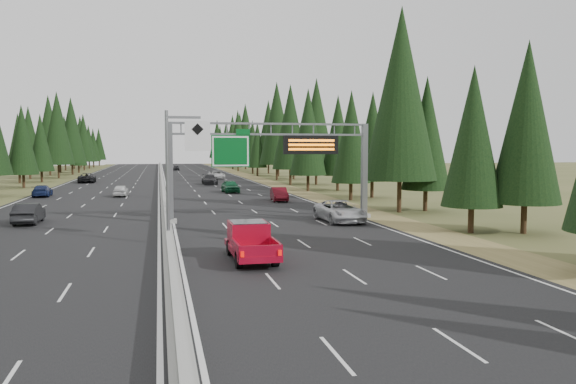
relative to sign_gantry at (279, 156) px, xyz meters
name	(u,v)px	position (x,y,z in m)	size (l,w,h in m)	color
road	(162,186)	(-8.92, 45.12, -5.23)	(32.00, 260.00, 0.08)	black
shoulder_right	(274,184)	(8.88, 45.12, -5.24)	(3.60, 260.00, 0.06)	olive
shoulder_left	(39,188)	(-26.72, 45.12, -5.24)	(3.60, 260.00, 0.06)	#484F25
median_barrier	(162,184)	(-8.92, 45.12, -4.85)	(0.70, 260.00, 0.85)	gray
sign_gantry	(279,156)	(0.00, 0.00, 0.00)	(16.75, 0.98, 7.80)	slate
hov_sign_pole	(177,167)	(-8.33, -9.92, -0.54)	(2.80, 0.50, 8.00)	slate
tree_row_right	(306,127)	(13.23, 41.80, 3.90)	(11.61, 240.56, 18.89)	black
silver_minivan	(340,211)	(4.45, -2.09, -4.35)	(2.79, 6.06, 1.68)	#BBBBC0
red_pickup	(250,239)	(-4.84, -15.24, -4.14)	(2.09, 5.84, 1.90)	black
car_ahead_green	(230,186)	(-0.28, 29.38, -4.37)	(1.93, 4.79, 1.63)	#12512E
car_ahead_dkred	(279,194)	(3.43, 16.05, -4.44)	(1.59, 4.56, 1.50)	#570C15
car_ahead_dkgrey	(210,180)	(-1.47, 46.63, -4.39)	(2.23, 5.49, 1.59)	black
car_ahead_white	(216,175)	(1.32, 63.32, -4.42)	(2.56, 5.54, 1.54)	silver
car_ahead_far	(176,168)	(-4.88, 108.38, -4.50)	(1.63, 4.05, 1.38)	black
car_onc_near	(29,213)	(-19.22, 2.28, -4.41)	(1.65, 4.72, 1.56)	black
car_onc_blue	(42,191)	(-23.09, 28.03, -4.49)	(1.95, 4.79, 1.39)	#16224D
car_onc_white	(121,190)	(-13.92, 26.33, -4.48)	(1.67, 4.16, 1.42)	silver
car_onc_far	(87,178)	(-21.30, 56.27, -4.38)	(2.69, 5.82, 1.62)	black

